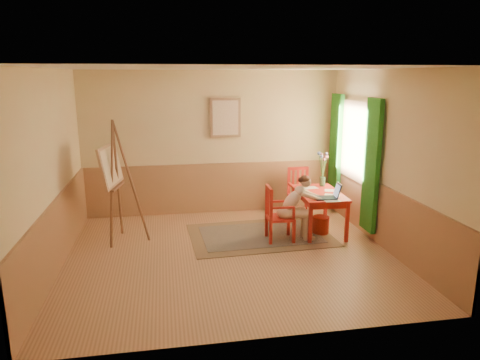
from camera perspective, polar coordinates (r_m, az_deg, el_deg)
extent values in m
cube|color=tan|center=(6.91, -1.28, -9.73)|extent=(5.00, 4.50, 0.02)
cube|color=white|center=(6.35, -1.41, 14.37)|extent=(5.00, 4.50, 0.02)
cube|color=#E0BB88|center=(8.69, -3.58, 4.77)|extent=(5.00, 0.02, 2.80)
cube|color=#E0BB88|center=(4.33, 3.14, -4.18)|extent=(5.00, 0.02, 2.80)
cube|color=#E0BB88|center=(6.60, -23.43, 0.90)|extent=(0.02, 4.50, 2.80)
cube|color=#E0BB88|center=(7.28, 18.60, 2.40)|extent=(0.02, 4.50, 2.80)
cube|color=tan|center=(8.84, -3.47, -1.03)|extent=(5.00, 0.04, 1.00)
cube|color=tan|center=(6.83, -22.48, -6.48)|extent=(0.04, 4.50, 1.00)
cube|color=tan|center=(7.48, 17.89, -4.38)|extent=(0.04, 4.50, 1.00)
cube|color=white|center=(8.21, 14.82, 4.90)|extent=(0.02, 1.00, 1.30)
cube|color=#9E7454|center=(8.20, 14.70, 4.90)|extent=(0.03, 1.12, 1.42)
cube|color=#2C8726|center=(7.54, 16.64, 1.73)|extent=(0.08, 0.45, 2.20)
cube|color=#2C8726|center=(8.93, 12.24, 3.76)|extent=(0.08, 0.45, 2.20)
cube|color=#9E7454|center=(8.61, -1.92, 8.07)|extent=(0.60, 0.04, 0.76)
cube|color=beige|center=(8.58, -1.89, 8.05)|extent=(0.50, 0.02, 0.66)
cube|color=#8C7251|center=(7.69, 2.63, -7.12)|extent=(2.47, 1.70, 0.01)
cube|color=black|center=(7.69, 2.63, -7.07)|extent=(2.05, 1.28, 0.01)
cube|color=red|center=(7.79, 10.23, -1.70)|extent=(0.77, 1.23, 0.04)
cube|color=red|center=(7.81, 10.21, -2.19)|extent=(0.66, 1.12, 0.10)
cube|color=red|center=(7.30, 9.07, -5.64)|extent=(0.06, 0.06, 0.68)
cube|color=red|center=(7.50, 13.67, -5.35)|extent=(0.06, 0.06, 0.68)
cube|color=red|center=(8.31, 6.92, -3.19)|extent=(0.06, 0.06, 0.68)
cube|color=red|center=(8.49, 11.02, -2.99)|extent=(0.06, 0.06, 0.68)
cube|color=red|center=(7.36, 5.21, -4.87)|extent=(0.45, 0.43, 0.04)
cube|color=red|center=(7.22, 3.99, -6.99)|extent=(0.05, 0.05, 0.38)
cube|color=red|center=(7.31, 6.97, -6.81)|extent=(0.05, 0.05, 0.38)
cube|color=red|center=(7.56, 3.43, -6.03)|extent=(0.05, 0.05, 0.38)
cube|color=red|center=(7.64, 6.29, -5.87)|extent=(0.05, 0.05, 0.38)
cube|color=red|center=(7.06, 4.05, -3.25)|extent=(0.05, 0.05, 0.52)
cube|color=red|center=(7.41, 3.49, -2.45)|extent=(0.05, 0.05, 0.52)
cube|color=red|center=(7.18, 3.79, -1.08)|extent=(0.06, 0.41, 0.06)
cube|color=red|center=(7.15, 3.91, -3.16)|extent=(0.03, 0.04, 0.42)
cube|color=red|center=(7.24, 3.76, -2.95)|extent=(0.03, 0.04, 0.42)
cube|color=red|center=(7.33, 3.62, -2.74)|extent=(0.03, 0.04, 0.42)
cube|color=red|center=(7.12, 5.57, -3.59)|extent=(0.39, 0.05, 0.03)
cube|color=red|center=(7.19, 6.97, -4.31)|extent=(0.04, 0.04, 0.21)
cube|color=red|center=(7.46, 4.93, -2.77)|extent=(0.39, 0.05, 0.03)
cube|color=red|center=(7.53, 6.28, -3.47)|extent=(0.04, 0.04, 0.21)
cube|color=red|center=(8.68, 7.76, -2.07)|extent=(0.43, 0.45, 0.04)
cube|color=red|center=(8.87, 6.24, -3.11)|extent=(0.05, 0.05, 0.38)
cube|color=red|center=(8.51, 6.85, -3.84)|extent=(0.05, 0.05, 0.38)
cube|color=red|center=(8.96, 8.53, -3.00)|extent=(0.05, 0.05, 0.38)
cube|color=red|center=(8.61, 9.24, -3.73)|extent=(0.05, 0.05, 0.38)
cube|color=red|center=(8.74, 6.32, 0.00)|extent=(0.05, 0.05, 0.52)
cube|color=red|center=(8.83, 8.65, 0.07)|extent=(0.05, 0.05, 0.52)
cube|color=red|center=(8.74, 7.54, 1.51)|extent=(0.42, 0.06, 0.06)
cube|color=red|center=(8.77, 6.89, -0.08)|extent=(0.04, 0.03, 0.43)
cube|color=red|center=(8.79, 7.49, -0.06)|extent=(0.04, 0.03, 0.43)
cube|color=red|center=(8.81, 8.08, -0.04)|extent=(0.04, 0.03, 0.43)
cube|color=red|center=(8.57, 6.62, -0.64)|extent=(0.05, 0.39, 0.03)
cube|color=red|center=(8.42, 6.90, -1.63)|extent=(0.04, 0.04, 0.21)
cube|color=red|center=(8.67, 8.98, -0.56)|extent=(0.05, 0.39, 0.03)
cube|color=red|center=(8.52, 9.30, -1.54)|extent=(0.04, 0.04, 0.21)
ellipsoid|color=beige|center=(7.34, 5.71, -4.20)|extent=(0.26, 0.32, 0.20)
cylinder|color=beige|center=(7.31, 7.26, -4.39)|extent=(0.39, 0.15, 0.14)
cylinder|color=beige|center=(7.46, 6.96, -4.02)|extent=(0.39, 0.15, 0.14)
cylinder|color=beige|center=(7.43, 8.60, -6.01)|extent=(0.11, 0.11, 0.44)
cylinder|color=beige|center=(7.58, 8.27, -5.62)|extent=(0.11, 0.11, 0.44)
cube|color=beige|center=(7.52, 8.95, -7.55)|extent=(0.19, 0.09, 0.06)
cube|color=beige|center=(7.66, 8.62, -7.13)|extent=(0.19, 0.09, 0.06)
ellipsoid|color=beige|center=(7.31, 6.75, -2.69)|extent=(0.44, 0.27, 0.46)
ellipsoid|color=beige|center=(7.30, 7.78, -1.39)|extent=(0.19, 0.27, 0.16)
sphere|color=beige|center=(7.29, 8.52, -0.27)|extent=(0.18, 0.18, 0.18)
ellipsoid|color=#4E2B1B|center=(7.27, 8.39, 0.11)|extent=(0.17, 0.18, 0.13)
sphere|color=#4E2B1B|center=(7.26, 7.86, 0.03)|extent=(0.10, 0.10, 0.09)
cylinder|color=beige|center=(7.22, 8.67, -1.99)|extent=(0.20, 0.11, 0.13)
cylinder|color=beige|center=(7.31, 10.10, -2.44)|extent=(0.27, 0.11, 0.15)
sphere|color=beige|center=(7.24, 9.32, -2.20)|extent=(0.08, 0.08, 0.08)
sphere|color=beige|center=(7.38, 10.87, -2.67)|extent=(0.07, 0.07, 0.06)
cylinder|color=beige|center=(7.46, 8.12, -1.46)|extent=(0.20, 0.09, 0.13)
cylinder|color=beige|center=(7.51, 9.59, -1.98)|extent=(0.27, 0.13, 0.15)
sphere|color=beige|center=(7.49, 8.71, -1.64)|extent=(0.08, 0.08, 0.08)
sphere|color=beige|center=(7.53, 10.47, -2.32)|extent=(0.07, 0.07, 0.06)
cube|color=#1E2338|center=(7.41, 10.93, -2.29)|extent=(0.37, 0.28, 0.02)
cube|color=#2D3342|center=(7.40, 10.93, -2.26)|extent=(0.32, 0.22, 0.00)
cube|color=#1E2338|center=(7.43, 12.50, -1.31)|extent=(0.10, 0.26, 0.23)
cube|color=#99BFF2|center=(7.43, 12.40, -1.35)|extent=(0.07, 0.21, 0.19)
cube|color=white|center=(7.30, 11.82, -2.61)|extent=(0.26, 0.19, 0.00)
cube|color=white|center=(7.92, 11.80, -1.35)|extent=(0.30, 0.26, 0.00)
cube|color=white|center=(8.05, 9.06, -0.99)|extent=(0.27, 0.21, 0.00)
cube|color=white|center=(7.61, 11.81, -1.95)|extent=(0.31, 0.28, 0.00)
cylinder|color=#3F724C|center=(8.22, 10.60, -0.18)|extent=(0.12, 0.12, 0.17)
cylinder|color=#3F7233|center=(8.21, 10.41, 1.83)|extent=(0.05, 0.14, 0.44)
sphere|color=#728CD8|center=(8.22, 10.19, 3.41)|extent=(0.08, 0.08, 0.07)
cylinder|color=#3F7233|center=(8.11, 10.57, 1.76)|extent=(0.08, 0.09, 0.46)
sphere|color=pink|center=(8.02, 10.52, 3.31)|extent=(0.05, 0.05, 0.05)
cylinder|color=#3F7233|center=(8.18, 10.71, 1.42)|extent=(0.04, 0.04, 0.34)
sphere|color=pink|center=(8.17, 10.81, 2.62)|extent=(0.06, 0.06, 0.05)
cylinder|color=#3F7233|center=(8.09, 10.55, 1.61)|extent=(0.09, 0.12, 0.43)
sphere|color=#728CD8|center=(7.99, 10.48, 3.03)|extent=(0.07, 0.07, 0.06)
cylinder|color=#3F7233|center=(8.21, 10.91, 1.59)|extent=(0.11, 0.08, 0.38)
sphere|color=pink|center=(8.22, 11.20, 2.94)|extent=(0.06, 0.06, 0.06)
cylinder|color=#3F7233|center=(8.19, 10.80, 1.59)|extent=(0.06, 0.05, 0.39)
sphere|color=pink|center=(8.17, 10.99, 2.95)|extent=(0.06, 0.06, 0.05)
cylinder|color=#3F7233|center=(8.21, 10.87, 1.80)|extent=(0.10, 0.10, 0.44)
sphere|color=#728CD8|center=(8.22, 11.12, 3.36)|extent=(0.06, 0.06, 0.05)
cylinder|color=#AC2E21|center=(7.86, 10.40, -5.75)|extent=(0.33, 0.33, 0.31)
cylinder|color=brown|center=(7.31, -16.25, -0.53)|extent=(0.16, 0.36, 2.02)
cylinder|color=brown|center=(7.62, -15.56, 0.06)|extent=(0.05, 0.37, 2.02)
cylinder|color=brown|center=(7.39, -13.87, -0.24)|extent=(0.53, 0.13, 2.03)
cylinder|color=brown|center=(7.49, -16.06, -0.84)|extent=(0.14, 0.56, 0.03)
cube|color=brown|center=(7.47, -15.58, -0.84)|extent=(0.18, 0.61, 0.03)
cube|color=#9E7454|center=(7.42, -16.43, 1.82)|extent=(0.32, 0.91, 0.67)
cube|color=beige|center=(7.41, -16.27, 1.82)|extent=(0.26, 0.81, 0.58)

